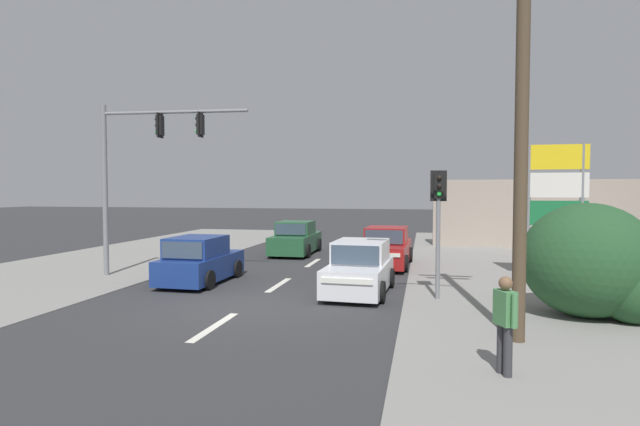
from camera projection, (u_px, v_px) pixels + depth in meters
ground_plane at (246, 306)px, 12.97m from camera, size 140.00×140.00×0.00m
lane_dash_near at (214, 327)px, 11.01m from camera, size 0.20×2.40×0.01m
lane_dash_mid at (279, 285)px, 15.90m from camera, size 0.20×2.40×0.01m
lane_dash_far at (313, 263)px, 20.79m from camera, size 0.20×2.40×0.01m
kerb_right_verge at (597, 305)px, 13.08m from camera, size 10.00×44.00×0.02m
kerb_left_verge at (68, 271)px, 18.61m from camera, size 8.00×40.00×0.02m
utility_pole_foreground_right at (516, 57)px, 9.66m from camera, size 3.78×0.55×10.46m
traffic_signal_mast at (139, 158)px, 17.31m from camera, size 5.28×0.55×6.00m
pedestal_signal_right_kerb at (438, 212)px, 13.64m from camera, size 0.44×0.30×3.56m
shopping_plaza_sign at (555, 191)px, 16.94m from camera, size 2.10×0.16×4.60m
roadside_bush at (595, 264)px, 11.71m from camera, size 3.15×2.70×2.72m
shopfront_wall_far at (549, 214)px, 26.28m from camera, size 12.00×1.00×3.60m
hatchback_oncoming_near at (360, 269)px, 14.65m from camera, size 1.92×3.71×1.53m
hatchback_crossing_left at (200, 261)px, 16.26m from camera, size 1.82×3.66×1.53m
sedan_oncoming_mid at (296, 239)px, 23.67m from camera, size 1.94×4.27×1.56m
sedan_receding_far at (386, 249)px, 19.87m from camera, size 2.01×4.29×1.56m
pedestrian_at_kerb at (505, 320)px, 8.03m from camera, size 0.36×0.51×1.63m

